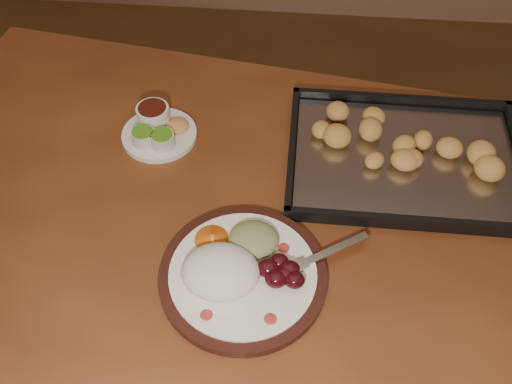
# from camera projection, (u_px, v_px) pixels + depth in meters

# --- Properties ---
(dining_table) EXTENTS (1.62, 1.11, 0.75)m
(dining_table) POSITION_uv_depth(u_px,v_px,m) (250.00, 244.00, 1.16)
(dining_table) COLOR brown
(dining_table) RESTS_ON ground
(dinner_plate) EXTENTS (0.36, 0.29, 0.07)m
(dinner_plate) POSITION_uv_depth(u_px,v_px,m) (239.00, 270.00, 0.98)
(dinner_plate) COLOR black
(dinner_plate) RESTS_ON dining_table
(condiment_saucer) EXTENTS (0.16, 0.16, 0.05)m
(condiment_saucer) POSITION_uv_depth(u_px,v_px,m) (157.00, 129.00, 1.20)
(condiment_saucer) COLOR white
(condiment_saucer) RESTS_ON dining_table
(baking_tray) EXTENTS (0.48, 0.35, 0.05)m
(baking_tray) POSITION_uv_depth(u_px,v_px,m) (405.00, 156.00, 1.16)
(baking_tray) COLOR black
(baking_tray) RESTS_ON dining_table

